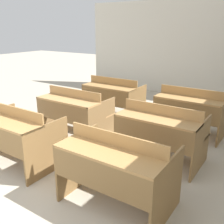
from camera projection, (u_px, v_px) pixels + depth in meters
wall_back at (184, 49)px, 7.51m from camera, size 6.36×0.06×2.70m
bench_front_left at (16, 133)px, 3.84m from camera, size 1.22×0.80×0.90m
bench_front_right at (116, 167)px, 2.92m from camera, size 1.22×0.80×0.90m
bench_second_left at (74, 111)px, 4.86m from camera, size 1.22×0.80×0.90m
bench_second_right at (161, 131)px, 3.92m from camera, size 1.22×0.80×0.90m
bench_third_left at (113, 96)px, 5.89m from camera, size 1.22×0.80×0.90m
bench_third_right at (190, 110)px, 4.92m from camera, size 1.22×0.80×0.90m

